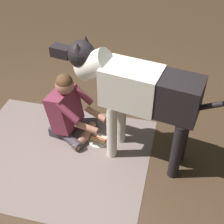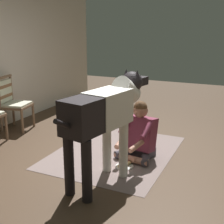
% 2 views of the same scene
% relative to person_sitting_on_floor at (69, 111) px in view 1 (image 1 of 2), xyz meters
% --- Properties ---
extents(ground_plane, '(12.99, 12.99, 0.00)m').
position_rel_person_sitting_on_floor_xyz_m(ground_plane, '(-0.20, 0.36, -0.34)').
color(ground_plane, '#422F20').
extents(area_rug, '(2.09, 1.67, 0.01)m').
position_rel_person_sitting_on_floor_xyz_m(area_rug, '(0.03, 0.40, -0.34)').
color(area_rug, '#75625E').
rests_on(area_rug, ground).
extents(person_sitting_on_floor, '(0.69, 0.57, 0.84)m').
position_rel_person_sitting_on_floor_xyz_m(person_sitting_on_floor, '(0.00, 0.00, 0.00)').
color(person_sitting_on_floor, '#3A353D').
rests_on(person_sitting_on_floor, ground).
extents(large_dog, '(1.73, 0.53, 1.31)m').
position_rel_person_sitting_on_floor_xyz_m(large_dog, '(-0.81, 0.15, 0.52)').
color(large_dog, silver).
rests_on(large_dog, ground).
extents(hot_dog_on_plate, '(0.25, 0.25, 0.06)m').
position_rel_person_sitting_on_floor_xyz_m(hot_dog_on_plate, '(-0.38, 0.07, -0.32)').
color(hot_dog_on_plate, silver).
rests_on(hot_dog_on_plate, ground).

